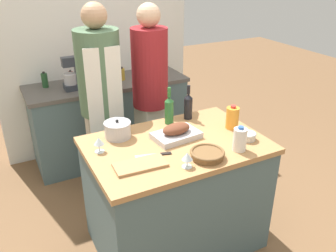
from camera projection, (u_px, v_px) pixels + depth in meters
The scene contains 22 objects.
ground_plane at pixel (175, 238), 2.96m from camera, with size 12.00×12.00×0.00m, color brown.
kitchen_island at pixel (176, 194), 2.76m from camera, with size 1.28×0.86×0.91m.
back_counter at pixel (110, 120), 4.01m from camera, with size 1.72×0.60×0.90m.
back_wall at pixel (95, 40), 3.93m from camera, with size 2.22×0.10×2.55m.
roasting_pan at pixel (176, 133), 2.61m from camera, with size 0.36×0.25×0.12m.
wicker_basket at pixel (207, 154), 2.36m from camera, with size 0.23×0.23×0.05m.
cutting_board at pixel (140, 165), 2.28m from camera, with size 0.35×0.18×0.02m.
stock_pot at pixel (118, 130), 2.62m from camera, with size 0.20×0.20×0.14m.
mixing_bowl at pixel (248, 136), 2.59m from camera, with size 0.12×0.12×0.06m.
juice_jug at pixel (232, 118), 2.75m from camera, with size 0.10×0.10×0.19m.
milk_jug at pixel (240, 139), 2.44m from camera, with size 0.09×0.09×0.18m.
wine_bottle_green at pixel (169, 109), 2.81m from camera, with size 0.07×0.07×0.30m.
wine_bottle_dark at pixel (188, 106), 2.90m from camera, with size 0.07×0.07×0.29m.
wine_glass_left at pixel (99, 142), 2.42m from camera, with size 0.07×0.07×0.11m.
wine_glass_right at pixel (187, 157), 2.24m from camera, with size 0.07×0.07×0.10m.
knife_chef at pixel (155, 155), 2.40m from camera, with size 0.25×0.09×0.01m.
stand_mixer at pixel (72, 76), 3.55m from camera, with size 0.18×0.14×0.33m.
condiment_bottle_tall at pixel (45, 80), 3.63m from camera, with size 0.06×0.06×0.16m.
condiment_bottle_short at pixel (71, 77), 3.76m from camera, with size 0.05×0.05×0.14m.
condiment_bottle_extra at pixel (122, 74), 3.85m from camera, with size 0.06×0.06×0.14m.
person_cook_aproned at pixel (101, 98), 3.10m from camera, with size 0.38×0.39×1.81m.
person_cook_guest at pixel (150, 91), 3.28m from camera, with size 0.33×0.33×1.78m.
Camera 1 is at (-1.08, -1.98, 2.13)m, focal length 38.00 mm.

